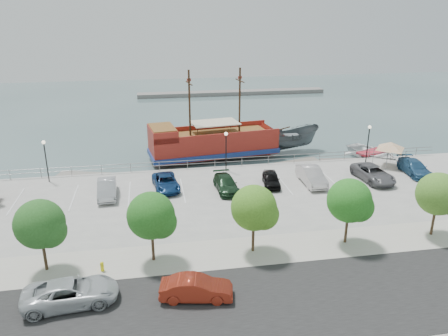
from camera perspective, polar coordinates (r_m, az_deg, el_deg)
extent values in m
plane|color=#3D5455|center=(41.07, 1.86, -4.80)|extent=(160.00, 160.00, 0.00)
cube|color=black|center=(27.24, 8.98, -16.84)|extent=(100.00, 8.00, 0.04)
cube|color=#AFA697|center=(31.99, 5.55, -10.55)|extent=(100.00, 4.00, 0.05)
cylinder|color=gray|center=(47.47, -0.01, 1.24)|extent=(50.00, 0.06, 0.06)
cylinder|color=gray|center=(47.60, -0.01, 0.79)|extent=(50.00, 0.06, 0.06)
cube|color=slate|center=(94.68, 1.08, 9.79)|extent=(40.00, 3.00, 0.80)
cube|color=maroon|center=(53.14, -1.38, 3.14)|extent=(15.71, 6.85, 2.47)
cube|color=navy|center=(53.38, -1.38, 2.31)|extent=(16.04, 7.18, 0.57)
cone|color=maroon|center=(56.00, 6.85, 3.89)|extent=(3.65, 4.94, 4.56)
cube|color=maroon|center=(51.26, -8.04, 4.52)|extent=(3.49, 5.10, 1.33)
cube|color=brown|center=(51.07, -8.08, 5.29)|extent=(3.25, 4.70, 0.11)
cube|color=brown|center=(52.91, -0.90, 4.52)|extent=(12.81, 5.89, 0.14)
cube|color=maroon|center=(54.82, -2.09, 5.37)|extent=(15.07, 2.34, 0.66)
cube|color=maroon|center=(50.60, -0.65, 4.13)|extent=(15.07, 2.34, 0.66)
cylinder|color=#382111|center=(52.90, 2.06, 8.79)|extent=(0.26, 0.26, 7.79)
cylinder|color=#382111|center=(51.15, -4.52, 8.35)|extent=(0.26, 0.26, 7.79)
cylinder|color=#382111|center=(52.49, 2.09, 11.33)|extent=(0.54, 2.84, 0.13)
cylinder|color=#382111|center=(50.73, -4.60, 10.98)|extent=(0.54, 2.84, 0.13)
cube|color=beige|center=(52.48, -1.21, 5.94)|extent=(5.96, 4.35, 0.11)
cylinder|color=#382111|center=(55.97, 7.52, 5.06)|extent=(2.36, 0.49, 0.56)
imported|color=#4A5155|center=(56.35, 8.80, 3.56)|extent=(8.11, 4.39, 2.97)
imported|color=white|center=(55.51, 18.81, 1.61)|extent=(7.04, 8.14, 1.41)
cube|color=gray|center=(49.20, -17.02, -1.13)|extent=(7.65, 4.05, 0.42)
cube|color=slate|center=(51.30, 8.88, 0.39)|extent=(7.53, 3.92, 0.41)
cube|color=#6A625B|center=(53.85, 15.85, 0.78)|extent=(6.57, 2.66, 0.36)
cylinder|color=slate|center=(51.24, 18.93, 1.60)|extent=(0.07, 0.07, 1.97)
cylinder|color=slate|center=(52.62, 20.99, 1.82)|extent=(0.07, 0.07, 1.97)
cylinder|color=slate|center=(49.50, 20.48, 0.78)|extent=(0.07, 0.07, 1.97)
cylinder|color=slate|center=(50.92, 22.56, 1.02)|extent=(0.07, 0.07, 1.97)
pyramid|color=silver|center=(50.56, 20.98, 3.19)|extent=(4.22, 4.22, 0.81)
imported|color=#B7BDC0|center=(27.82, -19.37, -15.11)|extent=(5.65, 3.04, 1.51)
imported|color=maroon|center=(26.81, -3.64, -15.42)|extent=(4.51, 2.22, 1.42)
cylinder|color=yellow|center=(30.45, -15.62, -12.41)|extent=(0.23, 0.23, 0.57)
sphere|color=yellow|center=(30.29, -15.67, -11.92)|extent=(0.25, 0.25, 0.25)
cylinder|color=black|center=(46.43, -22.17, 0.64)|extent=(0.12, 0.12, 4.00)
sphere|color=#FFF2CC|center=(45.83, -22.51, 3.12)|extent=(0.36, 0.36, 0.36)
cylinder|color=black|center=(45.92, 0.27, 1.97)|extent=(0.12, 0.12, 4.00)
sphere|color=#FFF2CC|center=(45.31, 0.27, 4.49)|extent=(0.36, 0.36, 0.36)
cylinder|color=black|center=(51.09, 18.25, 2.82)|extent=(0.12, 0.12, 4.00)
sphere|color=#FFF2CC|center=(50.55, 18.50, 5.10)|extent=(0.36, 0.36, 0.36)
cylinder|color=#473321|center=(31.36, -22.37, -10.51)|extent=(0.20, 0.20, 2.20)
sphere|color=#22511D|center=(30.32, -22.94, -6.74)|extent=(3.20, 3.20, 3.20)
sphere|color=#22511D|center=(30.09, -21.84, -7.64)|extent=(2.20, 2.20, 2.20)
cylinder|color=#473321|center=(30.50, -9.28, -10.02)|extent=(0.20, 0.20, 2.20)
sphere|color=#215B1B|center=(29.43, -9.52, -6.14)|extent=(3.20, 3.20, 3.20)
sphere|color=#215B1B|center=(29.33, -8.29, -7.03)|extent=(2.20, 2.20, 2.20)
cylinder|color=#473321|center=(31.22, 3.82, -9.03)|extent=(0.20, 0.20, 2.20)
sphere|color=#40741E|center=(30.17, 3.92, -5.20)|extent=(3.20, 3.20, 3.20)
sphere|color=#40741E|center=(30.23, 5.15, -6.04)|extent=(2.20, 2.20, 2.20)
cylinder|color=#473321|center=(33.43, 15.68, -7.71)|extent=(0.20, 0.20, 2.20)
sphere|color=#23671C|center=(32.45, 16.05, -4.11)|extent=(3.20, 3.20, 3.20)
sphere|color=#23671C|center=(32.63, 17.16, -4.87)|extent=(2.20, 2.20, 2.20)
cylinder|color=#473321|center=(36.85, 25.64, -6.35)|extent=(0.20, 0.20, 2.20)
sphere|color=#437024|center=(35.97, 26.18, -3.05)|extent=(3.20, 3.20, 3.20)
sphere|color=#437024|center=(36.24, 27.13, -3.73)|extent=(2.20, 2.20, 2.20)
imported|color=#A9ABB0|center=(41.44, -15.05, -2.61)|extent=(1.89, 4.75, 1.54)
imported|color=navy|center=(42.07, -7.60, -1.87)|extent=(2.73, 5.03, 1.34)
imported|color=#16311B|center=(41.32, 0.27, -2.09)|extent=(2.11, 4.75, 1.36)
imported|color=black|center=(42.77, 6.19, -1.44)|extent=(2.18, 4.11, 1.33)
imported|color=beige|center=(43.78, 11.36, -0.99)|extent=(1.81, 5.05, 1.66)
imported|color=slate|center=(46.22, 18.89, -0.67)|extent=(2.94, 5.61, 1.51)
imported|color=navy|center=(49.58, 23.62, 0.06)|extent=(2.44, 5.14, 1.45)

